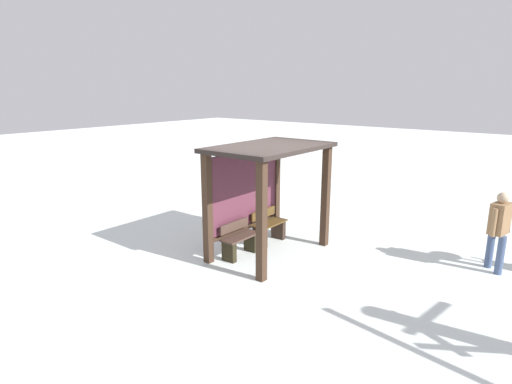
{
  "coord_description": "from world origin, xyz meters",
  "views": [
    {
      "loc": [
        -6.89,
        -5.09,
        3.48
      ],
      "look_at": [
        -0.3,
        0.13,
        1.4
      ],
      "focal_mm": 29.68,
      "sensor_mm": 36.0,
      "label": 1
    }
  ],
  "objects_px": {
    "bus_shelter": "(261,175)",
    "bench_center_inside": "(269,229)",
    "person_walking": "(499,226)",
    "bench_left_inside": "(239,241)"
  },
  "relations": [
    {
      "from": "bus_shelter",
      "to": "person_walking",
      "type": "bearing_deg",
      "value": -64.64
    },
    {
      "from": "person_walking",
      "to": "bench_center_inside",
      "type": "bearing_deg",
      "value": 108.58
    },
    {
      "from": "bench_left_inside",
      "to": "bench_center_inside",
      "type": "distance_m",
      "value": 1.04
    },
    {
      "from": "bench_left_inside",
      "to": "person_walking",
      "type": "relative_size",
      "value": 0.58
    },
    {
      "from": "bus_shelter",
      "to": "bench_center_inside",
      "type": "height_order",
      "value": "bus_shelter"
    },
    {
      "from": "bench_center_inside",
      "to": "person_walking",
      "type": "xyz_separation_m",
      "value": [
        1.47,
        -4.37,
        0.58
      ]
    },
    {
      "from": "bus_shelter",
      "to": "bench_left_inside",
      "type": "height_order",
      "value": "bus_shelter"
    },
    {
      "from": "bench_center_inside",
      "to": "person_walking",
      "type": "relative_size",
      "value": 0.58
    },
    {
      "from": "bus_shelter",
      "to": "bench_center_inside",
      "type": "relative_size",
      "value": 2.9
    },
    {
      "from": "bench_left_inside",
      "to": "person_walking",
      "type": "height_order",
      "value": "person_walking"
    }
  ]
}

